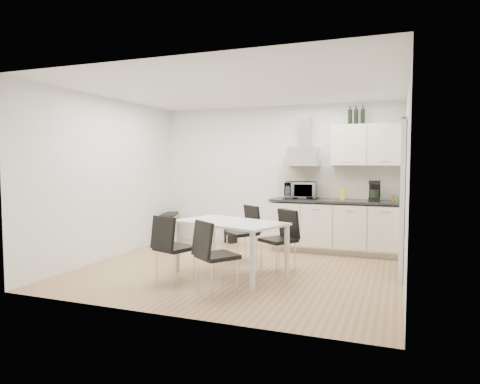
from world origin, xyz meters
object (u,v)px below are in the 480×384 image
object	(u,v)px
dining_table	(230,227)
chair_near_right	(217,257)
chair_far_left	(242,234)
floor_speaker	(231,234)
chair_near_left	(175,249)
guitar_amp	(169,227)
chair_far_right	(278,241)
kitchenette	(338,205)

from	to	relation	value
dining_table	chair_near_right	distance (m)	0.87
chair_far_left	floor_speaker	bearing A→B (deg)	-23.80
chair_near_left	chair_near_right	distance (m)	0.75
guitar_amp	chair_far_left	bearing A→B (deg)	-51.34
chair_far_left	guitar_amp	size ratio (longest dim) A/B	1.23
chair_near_right	chair_near_left	bearing A→B (deg)	-162.22
chair_far_left	chair_near_right	distance (m)	1.66
chair_far_right	floor_speaker	distance (m)	2.30
floor_speaker	dining_table	bearing A→B (deg)	-43.93
dining_table	floor_speaker	xyz separation A→B (m)	(-0.88, 2.21, -0.51)
kitchenette	chair_near_left	size ratio (longest dim) A/B	2.86
kitchenette	dining_table	size ratio (longest dim) A/B	1.51
kitchenette	chair_far_right	xyz separation A→B (m)	(-0.62, -1.61, -0.39)
chair_near_right	floor_speaker	world-z (taller)	chair_near_right
kitchenette	floor_speaker	distance (m)	2.17
kitchenette	floor_speaker	world-z (taller)	kitchenette
dining_table	guitar_amp	size ratio (longest dim) A/B	2.34
chair_near_left	chair_far_left	bearing A→B (deg)	93.04
guitar_amp	kitchenette	bearing A→B (deg)	-19.57
chair_near_left	floor_speaker	size ratio (longest dim) A/B	2.69
kitchenette	guitar_amp	distance (m)	3.32
chair_near_right	floor_speaker	distance (m)	3.22
chair_far_left	chair_near_left	distance (m)	1.45
chair_far_right	floor_speaker	xyz separation A→B (m)	(-1.44, 1.77, -0.28)
chair_far_right	guitar_amp	distance (m)	3.07
dining_table	chair_far_right	size ratio (longest dim) A/B	1.90
dining_table	kitchenette	bearing A→B (deg)	79.56
chair_far_left	floor_speaker	world-z (taller)	chair_far_left
dining_table	chair_far_right	world-z (taller)	chair_far_right
chair_far_left	floor_speaker	distance (m)	1.60
chair_near_right	chair_far_right	bearing A→B (deg)	109.07
dining_table	chair_far_right	bearing A→B (deg)	57.23
chair_near_right	guitar_amp	world-z (taller)	chair_near_right
guitar_amp	chair_far_right	bearing A→B (deg)	-50.92
chair_far_left	floor_speaker	size ratio (longest dim) A/B	2.69
chair_far_right	chair_near_right	bearing A→B (deg)	106.30
dining_table	chair_near_left	bearing A→B (deg)	-113.27
guitar_amp	floor_speaker	bearing A→B (deg)	-9.43
chair_far_left	chair_near_right	world-z (taller)	same
dining_table	floor_speaker	world-z (taller)	dining_table
chair_far_right	floor_speaker	size ratio (longest dim) A/B	2.69
dining_table	chair_far_left	xyz separation A→B (m)	(-0.13, 0.81, -0.23)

